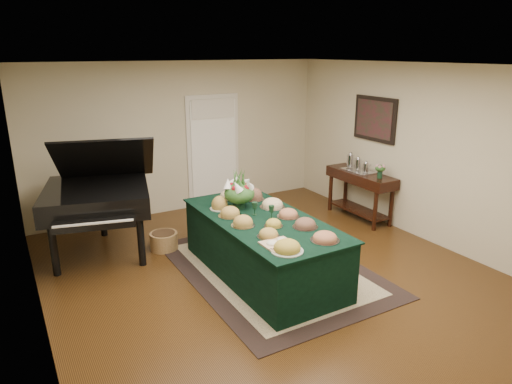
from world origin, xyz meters
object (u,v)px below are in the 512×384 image
floral_centerpiece (239,190)px  buffet_table (262,246)px  grand_piano (98,196)px  mahogany_sideboard (360,183)px

floral_centerpiece → buffet_table: bearing=-83.1°
buffet_table → grand_piano: bearing=133.6°
floral_centerpiece → grand_piano: bearing=142.4°
floral_centerpiece → mahogany_sideboard: (2.65, 0.49, -0.40)m
buffet_table → mahogany_sideboard: size_ratio=1.84×
floral_centerpiece → mahogany_sideboard: bearing=10.4°
buffet_table → mahogany_sideboard: 2.79m
grand_piano → buffet_table: bearing=-46.4°
buffet_table → floral_centerpiece: 0.84m
buffet_table → mahogany_sideboard: mahogany_sideboard is taller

